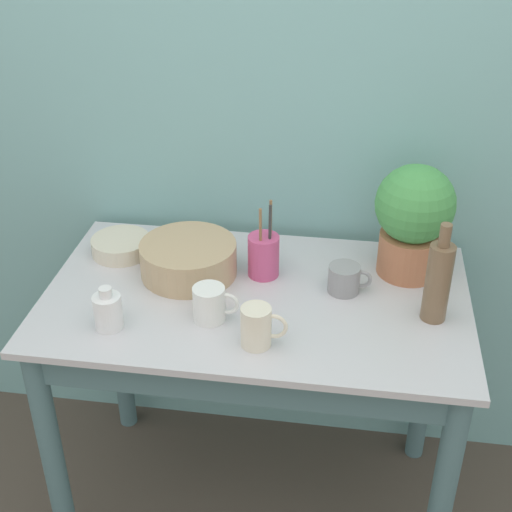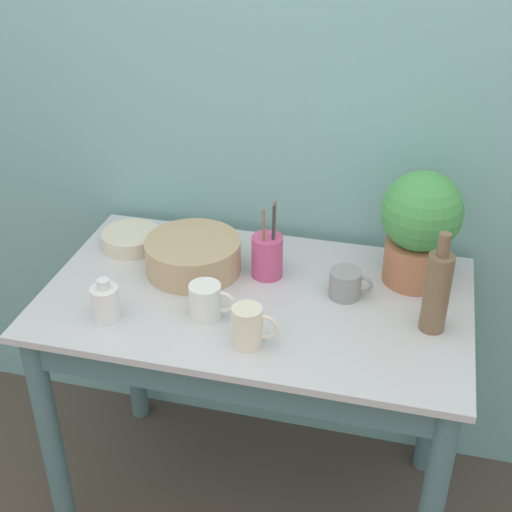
{
  "view_description": "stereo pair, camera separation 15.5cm",
  "coord_description": "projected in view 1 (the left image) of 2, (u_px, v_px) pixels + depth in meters",
  "views": [
    {
      "loc": [
        0.23,
        -1.22,
        1.86
      ],
      "look_at": [
        0.0,
        0.33,
        0.92
      ],
      "focal_mm": 50.0,
      "sensor_mm": 36.0,
      "label": 1
    },
    {
      "loc": [
        0.38,
        -1.19,
        1.86
      ],
      "look_at": [
        0.0,
        0.33,
        0.92
      ],
      "focal_mm": 50.0,
      "sensor_mm": 36.0,
      "label": 2
    }
  ],
  "objects": [
    {
      "name": "wall_back",
      "position": [
        276.0,
        101.0,
        2.01
      ],
      "size": [
        6.0,
        0.05,
        2.4
      ],
      "color": "#7AB2B2",
      "rests_on": "ground_plane"
    },
    {
      "name": "counter_table",
      "position": [
        255.0,
        351.0,
        1.96
      ],
      "size": [
        1.12,
        0.66,
        0.8
      ],
      "color": "slate",
      "rests_on": "ground_plane"
    },
    {
      "name": "potted_plant",
      "position": [
        414.0,
        217.0,
        1.9
      ],
      "size": [
        0.21,
        0.21,
        0.32
      ],
      "color": "#B7704C",
      "rests_on": "counter_table"
    },
    {
      "name": "bowl_wash_large",
      "position": [
        188.0,
        259.0,
        1.96
      ],
      "size": [
        0.27,
        0.27,
        0.09
      ],
      "color": "tan",
      "rests_on": "counter_table"
    },
    {
      "name": "bottle_tall",
      "position": [
        438.0,
        281.0,
        1.74
      ],
      "size": [
        0.06,
        0.06,
        0.27
      ],
      "color": "brown",
      "rests_on": "counter_table"
    },
    {
      "name": "bottle_short",
      "position": [
        108.0,
        311.0,
        1.74
      ],
      "size": [
        0.07,
        0.07,
        0.12
      ],
      "color": "white",
      "rests_on": "counter_table"
    },
    {
      "name": "mug_cream",
      "position": [
        257.0,
        327.0,
        1.68
      ],
      "size": [
        0.11,
        0.07,
        0.1
      ],
      "color": "beige",
      "rests_on": "counter_table"
    },
    {
      "name": "mug_grey",
      "position": [
        345.0,
        279.0,
        1.89
      ],
      "size": [
        0.12,
        0.08,
        0.08
      ],
      "color": "gray",
      "rests_on": "counter_table"
    },
    {
      "name": "mug_white",
      "position": [
        210.0,
        304.0,
        1.77
      ],
      "size": [
        0.12,
        0.08,
        0.09
      ],
      "color": "white",
      "rests_on": "counter_table"
    },
    {
      "name": "bowl_small_cream",
      "position": [
        121.0,
        246.0,
        2.06
      ],
      "size": [
        0.17,
        0.17,
        0.05
      ],
      "color": "beige",
      "rests_on": "counter_table"
    },
    {
      "name": "utensil_cup",
      "position": [
        264.0,
        255.0,
        1.94
      ],
      "size": [
        0.09,
        0.09,
        0.22
      ],
      "color": "#CC4C7F",
      "rests_on": "counter_table"
    }
  ]
}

